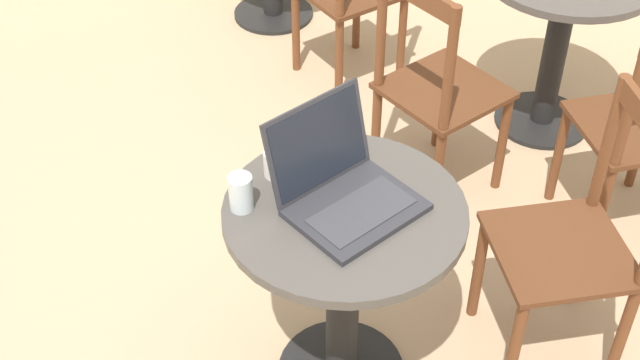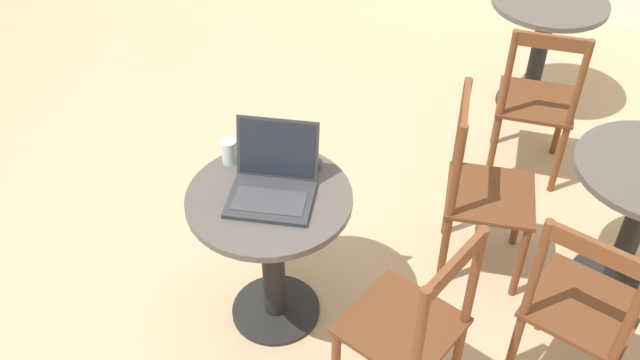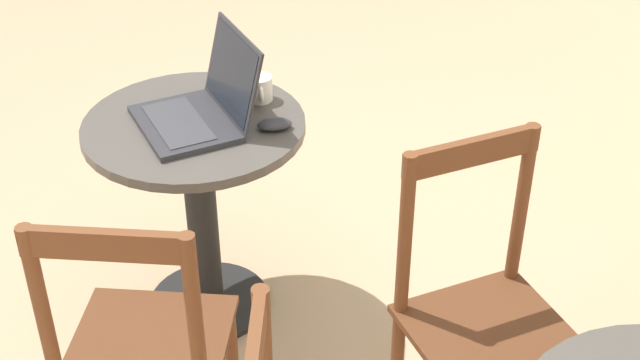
# 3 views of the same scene
# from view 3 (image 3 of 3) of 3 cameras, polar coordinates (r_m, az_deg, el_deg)

# --- Properties ---
(ground_plane) EXTENTS (16.00, 16.00, 0.00)m
(ground_plane) POSITION_cam_3_polar(r_m,az_deg,el_deg) (2.96, -2.00, -9.10)
(ground_plane) COLOR tan
(cafe_table_near) EXTENTS (0.66, 0.66, 0.70)m
(cafe_table_near) POSITION_cam_3_polar(r_m,az_deg,el_deg) (2.75, -7.77, -0.04)
(cafe_table_near) COLOR black
(cafe_table_near) RESTS_ON ground_plane
(chair_near_right) EXTENTS (0.47, 0.47, 0.92)m
(chair_near_right) POSITION_cam_3_polar(r_m,az_deg,el_deg) (2.25, -11.18, -10.91)
(chair_near_right) COLOR brown
(chair_near_right) RESTS_ON ground_plane
(chair_mid_left) EXTENTS (0.47, 0.47, 0.92)m
(chair_mid_left) POSITION_cam_3_polar(r_m,az_deg,el_deg) (2.34, 10.33, -8.81)
(chair_mid_left) COLOR brown
(chair_mid_left) RESTS_ON ground_plane
(laptop) EXTENTS (0.41, 0.40, 0.26)m
(laptop) POSITION_cam_3_polar(r_m,az_deg,el_deg) (2.61, -7.66, 4.66)
(laptop) COLOR #2D2D33
(laptop) RESTS_ON cafe_table_near
(mouse) EXTENTS (0.06, 0.10, 0.03)m
(mouse) POSITION_cam_3_polar(r_m,az_deg,el_deg) (2.58, -2.92, 3.58)
(mouse) COLOR #2D2D33
(mouse) RESTS_ON cafe_table_near
(mug) EXTENTS (0.11, 0.08, 0.08)m
(mug) POSITION_cam_3_polar(r_m,az_deg,el_deg) (2.72, -3.88, 5.85)
(mug) COLOR silver
(mug) RESTS_ON cafe_table_near
(drinking_glass) EXTENTS (0.06, 0.06, 0.10)m
(drinking_glass) POSITION_cam_3_polar(r_m,az_deg,el_deg) (2.84, -6.03, 7.26)
(drinking_glass) COLOR silver
(drinking_glass) RESTS_ON cafe_table_near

